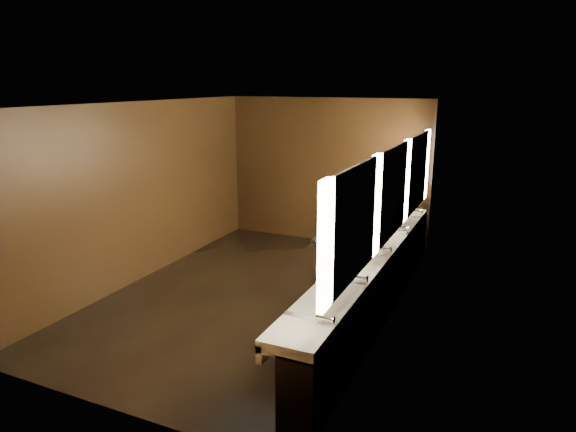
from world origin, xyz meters
name	(u,v)px	position (x,y,z in m)	size (l,w,h in m)	color
floor	(255,295)	(0.00, 0.00, 0.00)	(6.00, 6.00, 0.00)	black
ceiling	(252,103)	(0.00, 0.00, 2.80)	(4.00, 6.00, 0.02)	#2D2D2B
wall_back	(327,171)	(0.00, 3.00, 1.40)	(4.00, 0.02, 2.80)	black
wall_front	(97,274)	(0.00, -3.00, 1.40)	(4.00, 0.02, 2.80)	black
wall_left	(142,192)	(-2.00, 0.00, 1.40)	(0.02, 6.00, 2.80)	black
wall_right	(393,219)	(2.00, 0.00, 1.40)	(0.02, 6.00, 2.80)	black
sink_counter	(374,283)	(1.79, 0.00, 0.50)	(0.55, 5.40, 1.01)	black
mirror_band	(393,192)	(1.98, 0.00, 1.75)	(0.06, 5.03, 1.15)	#FFEFC1
person	(325,249)	(1.08, 0.06, 0.85)	(0.62, 0.41, 1.70)	#93C8DB
trash_bin	(310,353)	(1.58, -1.72, 0.31)	(0.40, 0.40, 0.61)	black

